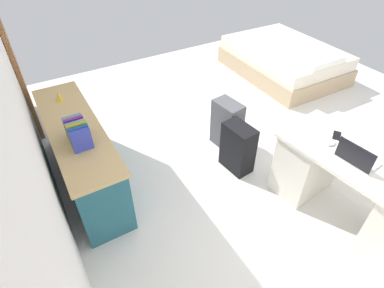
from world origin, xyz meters
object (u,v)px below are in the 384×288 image
at_px(credenza, 82,154).
at_px(cell_phone_by_mouse, 337,135).
at_px(desk, 351,189).
at_px(computer_mouse, 331,143).
at_px(bed, 284,60).
at_px(suitcase_black, 238,148).
at_px(figurine_small, 59,96).
at_px(suitcase_spare_grey, 227,125).
at_px(laptop, 357,158).

height_order(credenza, cell_phone_by_mouse, cell_phone_by_mouse).
relative_size(desk, computer_mouse, 14.98).
bearing_deg(computer_mouse, bed, -42.58).
bearing_deg(bed, suitcase_black, 125.46).
distance_m(credenza, figurine_small, 0.68).
distance_m(suitcase_spare_grey, computer_mouse, 1.30).
relative_size(suitcase_black, cell_phone_by_mouse, 4.21).
bearing_deg(suitcase_black, bed, -60.11).
relative_size(bed, cell_phone_by_mouse, 14.16).
distance_m(credenza, cell_phone_by_mouse, 2.52).
relative_size(desk, suitcase_black, 2.62).
xyz_separation_m(suitcase_black, suitcase_spare_grey, (0.40, -0.14, 0.02)).
distance_m(bed, computer_mouse, 2.91).
bearing_deg(desk, suitcase_black, 23.45).
xyz_separation_m(bed, suitcase_black, (-1.50, 2.11, 0.04)).
distance_m(computer_mouse, figurine_small, 2.76).
distance_m(desk, laptop, 0.41).
xyz_separation_m(bed, cell_phone_by_mouse, (-2.23, 1.57, 0.50)).
distance_m(bed, laptop, 3.13).
distance_m(laptop, cell_phone_by_mouse, 0.36).
xyz_separation_m(suitcase_spare_grey, cell_phone_by_mouse, (-1.14, -0.40, 0.44)).
bearing_deg(bed, figurine_small, 94.81).
distance_m(credenza, laptop, 2.60).
bearing_deg(suitcase_spare_grey, computer_mouse, -175.16).
xyz_separation_m(desk, suitcase_black, (1.08, 0.47, -0.10)).
bearing_deg(credenza, bed, -77.08).
bearing_deg(suitcase_spare_grey, bed, -68.11).
bearing_deg(cell_phone_by_mouse, suitcase_black, 2.44).
xyz_separation_m(laptop, cell_phone_by_mouse, (0.32, -0.16, -0.04)).
bearing_deg(credenza, cell_phone_by_mouse, -124.07).
xyz_separation_m(bed, computer_mouse, (-2.29, 1.72, 0.51)).
bearing_deg(suitcase_black, figurine_small, 46.52).
bearing_deg(cell_phone_by_mouse, laptop, 119.66).
xyz_separation_m(credenza, cell_phone_by_mouse, (-1.40, -2.07, 0.37)).
bearing_deg(suitcase_black, computer_mouse, -159.19).
xyz_separation_m(computer_mouse, figurine_small, (1.98, 1.93, 0.04)).
bearing_deg(computer_mouse, cell_phone_by_mouse, -74.56).
distance_m(desk, bed, 3.06).
bearing_deg(figurine_small, computer_mouse, -135.85).
bearing_deg(computer_mouse, laptop, 170.98).
distance_m(credenza, bed, 3.74).
distance_m(computer_mouse, cell_phone_by_mouse, 0.16).
relative_size(bed, computer_mouse, 19.25).
relative_size(suitcase_black, laptop, 1.73).
xyz_separation_m(suitcase_black, computer_mouse, (-0.79, -0.39, 0.47)).
relative_size(credenza, figurine_small, 16.36).
height_order(credenza, laptop, laptop).
relative_size(bed, figurine_small, 17.50).
height_order(desk, credenza, same).
height_order(bed, suitcase_black, bed).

